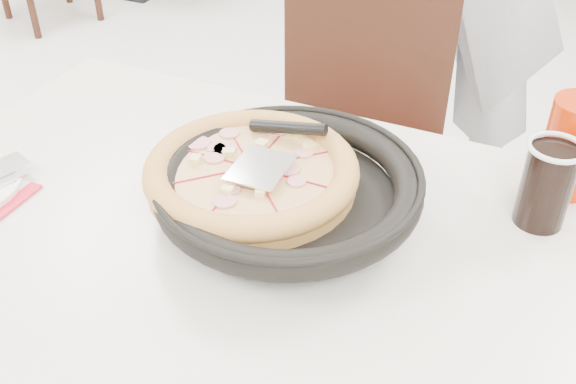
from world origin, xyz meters
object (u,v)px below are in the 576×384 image
at_px(cola_glass, 546,187).
at_px(red_cup, 573,146).
at_px(pizza_pan, 288,196).
at_px(chair_far, 362,167).
at_px(main_table, 250,384).
at_px(pizza, 252,179).

height_order(cola_glass, red_cup, red_cup).
bearing_deg(red_cup, pizza_pan, -145.02).
bearing_deg(red_cup, chair_far, 145.23).
bearing_deg(main_table, pizza, 97.05).
height_order(main_table, cola_glass, cola_glass).
xyz_separation_m(main_table, red_cup, (0.43, 0.32, 0.45)).
distance_m(pizza, red_cup, 0.51).
bearing_deg(chair_far, main_table, 72.46).
bearing_deg(main_table, red_cup, 36.46).
height_order(pizza, cola_glass, cola_glass).
xyz_separation_m(pizza, red_cup, (0.44, 0.27, 0.02)).
bearing_deg(main_table, chair_far, 90.98).
relative_size(chair_far, pizza_pan, 2.86).
height_order(chair_far, red_cup, chair_far).
xyz_separation_m(main_table, cola_glass, (0.41, 0.21, 0.44)).
bearing_deg(pizza_pan, red_cup, 34.98).
xyz_separation_m(chair_far, red_cup, (0.44, -0.31, 0.35)).
distance_m(chair_far, pizza_pan, 0.66).
bearing_deg(pizza, cola_glass, 21.18).
bearing_deg(cola_glass, red_cup, 77.73).
relative_size(chair_far, red_cup, 5.94).
bearing_deg(main_table, pizza_pan, 45.56).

